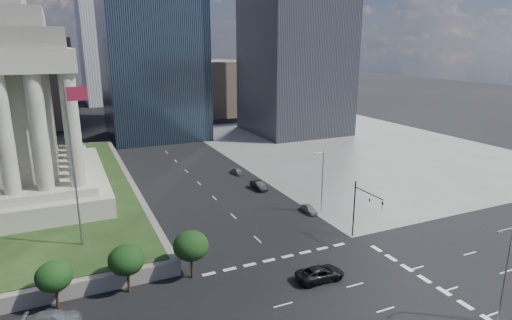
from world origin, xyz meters
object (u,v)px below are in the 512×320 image
traffic_signal_ne (363,205)px  pickup_truck (320,273)px  street_lamp_north (322,178)px  suv_grey (53,319)px  parked_sedan_near (309,209)px  street_lamp_south (505,269)px  parked_sedan_far (237,171)px  flagpole (74,157)px  parked_sedan_mid (259,185)px

traffic_signal_ne → pickup_truck: (-10.39, -6.10, -4.47)m
street_lamp_north → suv_grey: bearing=-160.1°
pickup_truck → parked_sedan_near: 20.14m
street_lamp_north → parked_sedan_near: bearing=167.6°
street_lamp_south → parked_sedan_far: (-4.33, 55.47, -5.03)m
pickup_truck → parked_sedan_near: pickup_truck is taller
street_lamp_north → pickup_truck: bearing=-122.8°
traffic_signal_ne → parked_sedan_near: bearing=94.9°
flagpole → pickup_truck: 31.53m
flagpole → suv_grey: 18.31m
parked_sedan_near → parked_sedan_mid: size_ratio=0.80×
traffic_signal_ne → parked_sedan_near: 12.63m
traffic_signal_ne → street_lamp_north: street_lamp_north is taller
flagpole → parked_sedan_far: flagpole is taller
parked_sedan_near → flagpole: bearing=-175.5°
parked_sedan_mid → flagpole: bearing=-155.3°
street_lamp_south → parked_sedan_mid: street_lamp_south is taller
pickup_truck → parked_sedan_near: (9.39, 17.81, -0.16)m
pickup_truck → parked_sedan_near: bearing=-26.2°
parked_sedan_near → parked_sedan_far: (-2.50, 24.06, 0.01)m
flagpole → parked_sedan_far: bearing=39.6°
parked_sedan_far → traffic_signal_ne: bearing=-89.9°
flagpole → parked_sedan_far: size_ratio=5.41×
street_lamp_south → pickup_truck: 18.29m
flagpole → pickup_truck: (23.94, -16.41, -12.33)m
street_lamp_north → parked_sedan_far: street_lamp_north is taller
traffic_signal_ne → parked_sedan_near: (-1.00, 11.71, -4.63)m
street_lamp_south → parked_sedan_near: 31.86m
street_lamp_north → parked_sedan_mid: size_ratio=2.21×
parked_sedan_far → suv_grey: bearing=-137.3°
traffic_signal_ne → street_lamp_south: 19.72m
traffic_signal_ne → street_lamp_north: size_ratio=0.80×
street_lamp_south → flagpole: bearing=139.5°
traffic_signal_ne → suv_grey: 38.28m
suv_grey → parked_sedan_far: bearing=-32.0°
suv_grey → parked_sedan_near: size_ratio=1.39×
traffic_signal_ne → street_lamp_south: street_lamp_south is taller
pickup_truck → parked_sedan_far: bearing=-7.7°
traffic_signal_ne → parked_sedan_mid: traffic_signal_ne is taller
flagpole → pickup_truck: size_ratio=3.56×
parked_sedan_mid → street_lamp_north: bearing=-74.2°
parked_sedan_mid → parked_sedan_far: parked_sedan_mid is taller
traffic_signal_ne → suv_grey: (-37.92, -2.70, -4.51)m
parked_sedan_mid → pickup_truck: bearing=-103.7°
flagpole → street_lamp_north: 35.95m
street_lamp_south → parked_sedan_mid: (-4.33, 45.05, -4.92)m
flagpole → parked_sedan_near: size_ratio=5.49×
street_lamp_south → parked_sedan_mid: bearing=95.5°
pickup_truck → traffic_signal_ne: bearing=-57.9°
traffic_signal_ne → suv_grey: bearing=-175.9°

